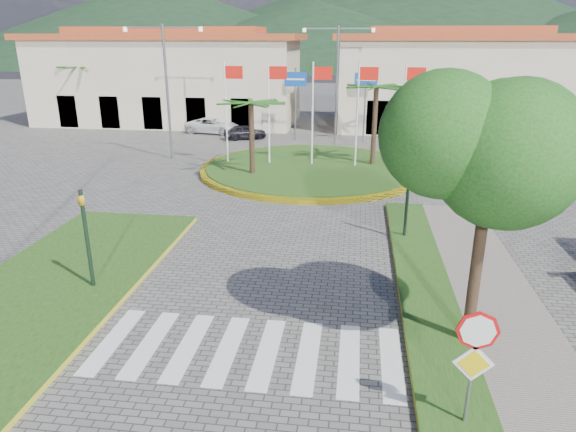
# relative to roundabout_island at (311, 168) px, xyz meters

# --- Properties ---
(sidewalk_right) EXTENTS (4.00, 28.00, 0.15)m
(sidewalk_right) POSITION_rel_roundabout_island_xyz_m (6.00, -20.00, -0.09)
(sidewalk_right) COLOR gray
(sidewalk_right) RESTS_ON ground
(verge_right) EXTENTS (1.60, 28.00, 0.18)m
(verge_right) POSITION_rel_roundabout_island_xyz_m (4.80, -20.00, -0.08)
(verge_right) COLOR #1D4313
(verge_right) RESTS_ON ground
(median_left) EXTENTS (5.00, 14.00, 0.18)m
(median_left) POSITION_rel_roundabout_island_xyz_m (-6.50, -16.00, -0.08)
(median_left) COLOR #1D4313
(median_left) RESTS_ON ground
(crosswalk) EXTENTS (8.00, 3.00, 0.01)m
(crosswalk) POSITION_rel_roundabout_island_xyz_m (-0.00, -18.00, -0.16)
(crosswalk) COLOR silver
(crosswalk) RESTS_ON ground
(roundabout_island) EXTENTS (12.70, 12.70, 6.00)m
(roundabout_island) POSITION_rel_roundabout_island_xyz_m (0.00, 0.00, 0.00)
(roundabout_island) COLOR yellow
(roundabout_island) RESTS_ON ground
(stop_sign) EXTENTS (0.80, 0.11, 2.65)m
(stop_sign) POSITION_rel_roundabout_island_xyz_m (4.90, -20.04, 1.62)
(stop_sign) COLOR slate
(stop_sign) RESTS_ON ground
(deciduous_tree) EXTENTS (3.60, 3.60, 6.80)m
(deciduous_tree) POSITION_rel_roundabout_island_xyz_m (5.50, -17.00, 5.01)
(deciduous_tree) COLOR black
(deciduous_tree) RESTS_ON ground
(traffic_light_left) EXTENTS (0.15, 0.18, 3.20)m
(traffic_light_left) POSITION_rel_roundabout_island_xyz_m (-5.20, -15.50, 1.77)
(traffic_light_left) COLOR black
(traffic_light_left) RESTS_ON ground
(traffic_light_right) EXTENTS (0.15, 0.18, 3.20)m
(traffic_light_right) POSITION_rel_roundabout_island_xyz_m (4.50, -10.00, 1.77)
(traffic_light_right) COLOR black
(traffic_light_right) RESTS_ON ground
(traffic_light_far) EXTENTS (0.18, 0.15, 3.20)m
(traffic_light_far) POSITION_rel_roundabout_island_xyz_m (8.00, 4.00, 1.77)
(traffic_light_far) COLOR black
(traffic_light_far) RESTS_ON ground
(direction_sign_west) EXTENTS (1.60, 0.14, 5.20)m
(direction_sign_west) POSITION_rel_roundabout_island_xyz_m (-2.00, 8.97, 3.36)
(direction_sign_west) COLOR slate
(direction_sign_west) RESTS_ON ground
(direction_sign_east) EXTENTS (1.60, 0.14, 5.20)m
(direction_sign_east) POSITION_rel_roundabout_island_xyz_m (3.00, 8.97, 3.36)
(direction_sign_east) COLOR slate
(direction_sign_east) RESTS_ON ground
(street_lamp_centre) EXTENTS (4.80, 0.16, 8.00)m
(street_lamp_centre) POSITION_rel_roundabout_island_xyz_m (1.00, 8.00, 4.33)
(street_lamp_centre) COLOR slate
(street_lamp_centre) RESTS_ON ground
(street_lamp_west) EXTENTS (4.80, 0.16, 8.00)m
(street_lamp_west) POSITION_rel_roundabout_island_xyz_m (-9.00, 2.00, 4.33)
(street_lamp_west) COLOR slate
(street_lamp_west) RESTS_ON ground
(building_left) EXTENTS (23.32, 9.54, 8.05)m
(building_left) POSITION_rel_roundabout_island_xyz_m (-14.00, 16.00, 3.73)
(building_left) COLOR #C6B796
(building_left) RESTS_ON ground
(building_right) EXTENTS (19.08, 9.54, 8.05)m
(building_right) POSITION_rel_roundabout_island_xyz_m (10.00, 16.00, 3.73)
(building_right) COLOR #C6B796
(building_right) RESTS_ON ground
(hill_far_west) EXTENTS (140.00, 140.00, 22.00)m
(hill_far_west) POSITION_rel_roundabout_island_xyz_m (-55.00, 118.00, 10.83)
(hill_far_west) COLOR black
(hill_far_west) RESTS_ON ground
(hill_far_mid) EXTENTS (180.00, 180.00, 30.00)m
(hill_far_mid) POSITION_rel_roundabout_island_xyz_m (15.00, 138.00, 14.83)
(hill_far_mid) COLOR black
(hill_far_mid) RESTS_ON ground
(hill_near_back) EXTENTS (110.00, 110.00, 16.00)m
(hill_near_back) POSITION_rel_roundabout_island_xyz_m (-10.00, 108.00, 7.83)
(hill_near_back) COLOR black
(hill_near_back) RESTS_ON ground
(white_van) EXTENTS (4.61, 2.66, 1.21)m
(white_van) POSITION_rel_roundabout_island_xyz_m (-8.83, 11.02, 0.43)
(white_van) COLOR white
(white_van) RESTS_ON ground
(car_dark_a) EXTENTS (3.39, 2.46, 1.07)m
(car_dark_a) POSITION_rel_roundabout_island_xyz_m (-5.79, 8.95, 0.37)
(car_dark_a) COLOR black
(car_dark_a) RESTS_ON ground
(car_dark_b) EXTENTS (3.46, 2.25, 1.08)m
(car_dark_b) POSITION_rel_roundabout_island_xyz_m (7.59, 9.57, 0.37)
(car_dark_b) COLOR black
(car_dark_b) RESTS_ON ground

